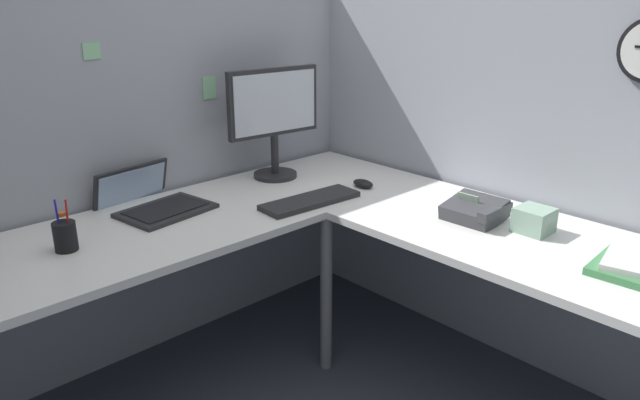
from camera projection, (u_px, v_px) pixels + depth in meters
ground_plane at (325, 399)px, 2.42m from camera, size 6.80×6.80×0.00m
cubicle_wall_back at (118, 183)px, 2.52m from camera, size 2.57×0.12×1.58m
cubicle_wall_right at (517, 181)px, 2.54m from camera, size 0.12×2.37×1.58m
desk at (305, 273)px, 2.08m from camera, size 2.35×2.15×0.73m
monitor at (274, 115)px, 2.71m from camera, size 0.46×0.20×0.50m
laptop at (151, 201)px, 2.41m from camera, size 0.39×0.42×0.22m
keyboard at (310, 201)px, 2.46m from camera, size 0.44×0.17×0.02m
computer_mouse at (363, 183)px, 2.66m from camera, size 0.06×0.10×0.03m
pen_cup at (65, 236)px, 2.01m from camera, size 0.08×0.08×0.18m
office_phone at (476, 211)px, 2.27m from camera, size 0.19×0.21×0.11m
book_stack at (636, 264)px, 1.88m from camera, size 0.31×0.24×0.04m
tissue_box at (534, 220)px, 2.16m from camera, size 0.12×0.12×0.09m
pinned_note_leftmost at (92, 51)px, 2.26m from camera, size 0.07×0.00×0.06m
pinned_note_middle at (209, 88)px, 2.65m from camera, size 0.07×0.00×0.10m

